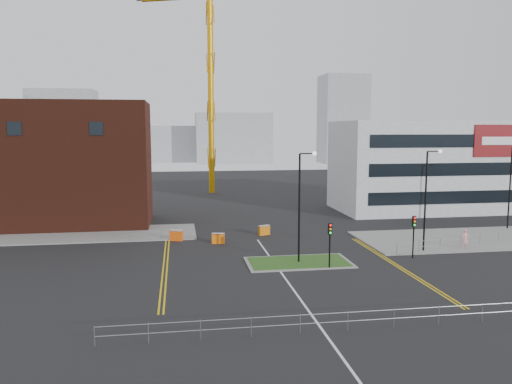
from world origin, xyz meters
TOP-DOWN VIEW (x-y plane):
  - ground at (0.00, 0.00)m, footprint 200.00×200.00m
  - pavement_left at (-20.00, 22.00)m, footprint 28.00×8.00m
  - pavement_right at (22.00, 14.00)m, footprint 24.00×10.00m
  - island_kerb at (2.00, 8.00)m, footprint 8.60×4.60m
  - grass_island at (2.00, 8.00)m, footprint 8.00×4.00m
  - brick_building at (-22.97, 28.00)m, footprint 24.20×10.07m
  - office_block at (26.01, 31.97)m, footprint 25.00×12.20m
  - tower_crane at (3.44, 52.95)m, footprint 49.94×19.66m
  - streetlamp_island at (2.22, 8.00)m, footprint 1.46×0.36m
  - streetlamp_right_near at (14.22, 10.00)m, footprint 1.46×0.36m
  - streetlamp_right_far at (28.22, 18.00)m, footprint 1.46×0.36m
  - traffic_light_island at (4.00, 5.98)m, footprint 0.28×0.33m
  - traffic_light_right at (12.00, 7.98)m, footprint 0.28×0.33m
  - railing_front at (0.00, -6.00)m, footprint 24.05×0.05m
  - railing_left at (-11.00, 18.00)m, footprint 6.05×0.05m
  - railing_right at (20.50, 11.50)m, footprint 19.05×5.05m
  - centre_line at (0.00, 2.00)m, footprint 0.15×30.00m
  - yellow_left_a at (-9.00, 10.00)m, footprint 0.12×24.00m
  - yellow_left_b at (-8.70, 10.00)m, footprint 0.12×24.00m
  - yellow_right_a at (9.50, 6.00)m, footprint 0.12×20.00m
  - yellow_right_b at (9.80, 6.00)m, footprint 0.12×20.00m
  - skyline_a at (-40.00, 120.00)m, footprint 18.00×12.00m
  - skyline_b at (10.00, 130.00)m, footprint 24.00×12.00m
  - skyline_c at (45.00, 125.00)m, footprint 14.00×12.00m
  - skyline_d at (-8.00, 140.00)m, footprint 30.00×12.00m
  - pedestrian at (18.18, 10.21)m, footprint 0.79×0.62m
  - barrier_left at (-8.00, 17.88)m, footprint 1.34×0.82m
  - barrier_mid at (-4.00, 16.00)m, footprint 1.26×0.61m
  - barrier_right at (1.04, 19.16)m, footprint 1.28×0.81m

SIDE VIEW (x-z plane):
  - ground at x=0.00m, z-range 0.00..0.00m
  - centre_line at x=0.00m, z-range 0.00..0.01m
  - yellow_left_a at x=-9.00m, z-range 0.00..0.01m
  - yellow_left_b at x=-8.70m, z-range 0.00..0.01m
  - yellow_right_a at x=9.50m, z-range 0.00..0.01m
  - yellow_right_b at x=9.80m, z-range 0.00..0.01m
  - island_kerb at x=2.00m, z-range 0.00..0.08m
  - pavement_left at x=-20.00m, z-range 0.00..0.12m
  - pavement_right at x=22.00m, z-range 0.00..0.12m
  - grass_island at x=2.00m, z-range 0.00..0.12m
  - barrier_mid at x=-4.00m, z-range 0.04..1.06m
  - barrier_right at x=1.04m, z-range 0.04..1.06m
  - barrier_left at x=-8.00m, z-range 0.05..1.12m
  - railing_left at x=-11.00m, z-range 0.19..1.29m
  - railing_right at x=20.50m, z-range 0.23..1.33m
  - railing_front at x=0.00m, z-range 0.23..1.33m
  - pedestrian at x=18.18m, z-range 0.00..1.92m
  - traffic_light_island at x=4.00m, z-range 0.74..4.39m
  - traffic_light_right at x=12.00m, z-range 0.74..4.39m
  - streetlamp_island at x=2.22m, z-range 0.82..10.00m
  - streetlamp_right_near at x=14.22m, z-range 0.82..10.00m
  - streetlamp_right_far at x=28.22m, z-range 0.82..10.00m
  - skyline_d at x=-8.00m, z-range 0.00..12.00m
  - office_block at x=26.01m, z-range 0.00..12.00m
  - brick_building at x=-22.97m, z-range -0.27..13.97m
  - skyline_b at x=10.00m, z-range 0.00..16.00m
  - skyline_a at x=-40.00m, z-range 0.00..22.00m
  - skyline_c at x=45.00m, z-range 0.00..28.00m
  - tower_crane at x=3.44m, z-range 7.22..45.14m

